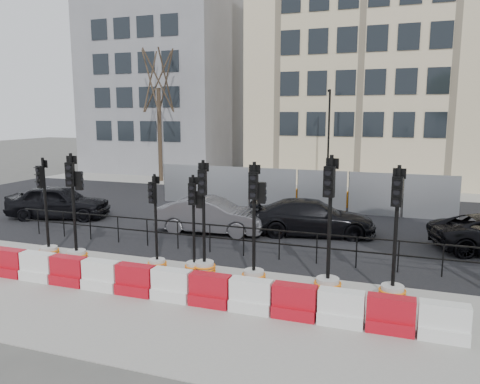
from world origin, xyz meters
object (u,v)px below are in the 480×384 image
at_px(car_c, 313,218).
at_px(traffic_signal_a, 48,238).
at_px(traffic_signal_d, 194,251).
at_px(traffic_signal_h, 393,274).
at_px(car_a, 59,202).

bearing_deg(car_c, traffic_signal_a, 116.42).
distance_m(traffic_signal_d, car_c, 6.06).
bearing_deg(car_c, traffic_signal_h, -163.16).
bearing_deg(traffic_signal_d, car_a, 140.99).
bearing_deg(traffic_signal_d, traffic_signal_a, 171.61).
bearing_deg(car_a, traffic_signal_h, -124.68).
distance_m(traffic_signal_d, car_a, 9.94).
bearing_deg(car_c, traffic_signal_d, 145.11).
height_order(traffic_signal_d, car_a, traffic_signal_d).
bearing_deg(traffic_signal_a, traffic_signal_d, 22.03).
bearing_deg(traffic_signal_h, traffic_signal_d, -173.75).
relative_size(traffic_signal_a, traffic_signal_h, 0.96).
height_order(traffic_signal_a, car_a, traffic_signal_a).
height_order(traffic_signal_h, car_c, traffic_signal_h).
bearing_deg(traffic_signal_d, car_c, 55.30).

